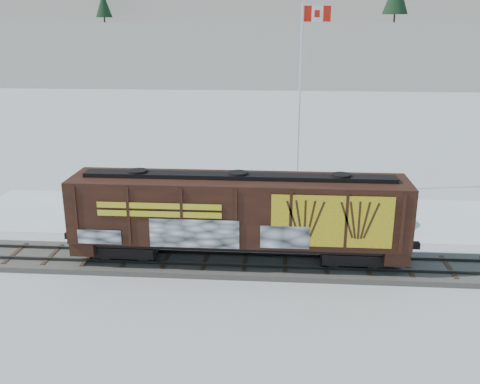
# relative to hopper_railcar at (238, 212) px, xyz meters

# --- Properties ---
(ground) EXTENTS (500.00, 500.00, 0.00)m
(ground) POSITION_rel_hopper_railcar_xyz_m (2.35, 0.01, -2.86)
(ground) COLOR white
(ground) RESTS_ON ground
(rail_track) EXTENTS (50.00, 3.40, 0.43)m
(rail_track) POSITION_rel_hopper_railcar_xyz_m (2.35, 0.01, -2.71)
(rail_track) COLOR #59544C
(rail_track) RESTS_ON ground
(parking_strip) EXTENTS (40.00, 8.00, 0.03)m
(parking_strip) POSITION_rel_hopper_railcar_xyz_m (2.35, 7.51, -2.84)
(parking_strip) COLOR white
(parking_strip) RESTS_ON ground
(hillside) EXTENTS (360.00, 110.00, 93.00)m
(hillside) POSITION_rel_hopper_railcar_xyz_m (2.30, 139.80, 11.52)
(hillside) COLOR white
(hillside) RESTS_ON ground
(hopper_railcar) EXTENTS (16.30, 3.06, 4.36)m
(hopper_railcar) POSITION_rel_hopper_railcar_xyz_m (0.00, 0.00, 0.00)
(hopper_railcar) COLOR black
(hopper_railcar) RESTS_ON rail_track
(flagpole) EXTENTS (2.30, 0.90, 13.01)m
(flagpole) POSITION_rel_hopper_railcar_xyz_m (3.35, 12.51, 2.07)
(flagpole) COLOR silver
(flagpole) RESTS_ON ground
(car_silver) EXTENTS (5.17, 2.60, 1.69)m
(car_silver) POSITION_rel_hopper_railcar_xyz_m (-0.05, 8.29, -1.98)
(car_silver) COLOR #B5B7BC
(car_silver) RESTS_ON parking_strip
(car_white) EXTENTS (5.02, 2.94, 1.56)m
(car_white) POSITION_rel_hopper_railcar_xyz_m (2.43, 6.19, -2.04)
(car_white) COLOR white
(car_white) RESTS_ON parking_strip
(car_dark) EXTENTS (5.68, 3.17, 1.55)m
(car_dark) POSITION_rel_hopper_railcar_xyz_m (7.28, 6.29, -2.05)
(car_dark) COLOR black
(car_dark) RESTS_ON parking_strip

